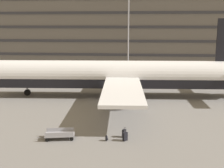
% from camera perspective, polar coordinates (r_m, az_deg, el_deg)
% --- Properties ---
extents(ground_plane, '(600.00, 600.00, 0.00)m').
position_cam_1_polar(ground_plane, '(39.84, -0.47, -3.07)').
color(ground_plane, slate).
extents(terminal_structure, '(176.40, 20.42, 19.04)m').
position_cam_1_polar(terminal_structure, '(91.41, 2.92, 11.11)').
color(terminal_structure, '#605B56').
rests_on(terminal_structure, ground_plane).
extents(airliner, '(39.80, 32.12, 10.87)m').
position_cam_1_polar(airliner, '(41.17, 1.23, 1.66)').
color(airliner, silver).
rests_on(airliner, ground_plane).
extents(light_mast_left, '(1.80, 0.50, 20.88)m').
position_cam_1_polar(light_mast_left, '(76.16, 3.23, 13.01)').
color(light_mast_left, gray).
rests_on(light_mast_left, ground_plane).
extents(suitcase_laid_flat, '(0.39, 0.44, 0.95)m').
position_cam_1_polar(suitcase_laid_flat, '(26.75, 2.38, -9.54)').
color(suitcase_laid_flat, black).
rests_on(suitcase_laid_flat, ground_plane).
extents(suitcase_orange, '(0.46, 0.47, 0.94)m').
position_cam_1_polar(suitcase_orange, '(25.96, 2.57, -10.17)').
color(suitcase_orange, black).
rests_on(suitcase_orange, ground_plane).
extents(backpack_upright, '(0.29, 0.37, 0.56)m').
position_cam_1_polar(backpack_upright, '(25.99, -1.03, -10.53)').
color(backpack_upright, black).
rests_on(backpack_upright, ground_plane).
extents(baggage_cart, '(3.37, 1.78, 0.82)m').
position_cam_1_polar(baggage_cart, '(26.76, -10.16, -9.64)').
color(baggage_cart, gray).
rests_on(baggage_cart, ground_plane).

